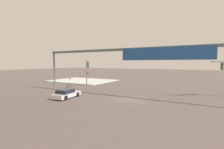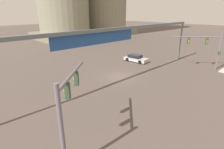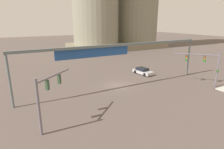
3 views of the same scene
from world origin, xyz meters
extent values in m
plane|color=#534741|center=(0.00, 0.00, 0.00)|extent=(221.60, 221.60, 0.00)
cylinder|color=slate|center=(13.22, -7.94, 2.76)|extent=(0.21, 0.21, 5.52)
cylinder|color=slate|center=(10.94, -5.37, 4.95)|extent=(4.68, 5.24, 0.16)
cube|color=#314D2B|center=(11.88, -6.43, 4.34)|extent=(0.41, 0.41, 0.95)
cylinder|color=red|center=(11.76, -6.53, 4.64)|extent=(0.18, 0.19, 0.20)
cylinder|color=orange|center=(11.76, -6.53, 4.34)|extent=(0.18, 0.19, 0.20)
cylinder|color=green|center=(11.76, -6.53, 4.04)|extent=(0.18, 0.19, 0.20)
cube|color=#314D2B|center=(10.12, -4.46, 4.34)|extent=(0.41, 0.41, 0.95)
cylinder|color=red|center=(10.00, -4.56, 4.64)|extent=(0.18, 0.19, 0.20)
cylinder|color=orange|center=(10.00, -4.56, 4.34)|extent=(0.18, 0.19, 0.20)
cylinder|color=green|center=(10.00, -4.56, 4.04)|extent=(0.18, 0.19, 0.20)
cube|color=#314D2B|center=(13.03, -8.10, 2.65)|extent=(0.38, 0.38, 0.44)
cylinder|color=slate|center=(-12.98, -8.45, 2.70)|extent=(0.25, 0.25, 5.41)
cylinder|color=slate|center=(-11.09, -6.72, 4.96)|extent=(3.90, 3.60, 0.19)
cube|color=#324931|center=(-11.92, -7.48, 4.34)|extent=(0.41, 0.41, 0.95)
cylinder|color=red|center=(-12.03, -7.36, 4.63)|extent=(0.19, 0.18, 0.20)
cylinder|color=orange|center=(-12.03, -7.36, 4.33)|extent=(0.19, 0.18, 0.20)
cylinder|color=green|center=(-12.03, -7.36, 4.03)|extent=(0.19, 0.18, 0.20)
cube|color=#324931|center=(-10.52, -6.19, 4.34)|extent=(0.41, 0.41, 0.95)
cylinder|color=red|center=(-10.63, -6.07, 4.63)|extent=(0.19, 0.18, 0.20)
cylinder|color=orange|center=(-10.63, -6.07, 4.33)|extent=(0.19, 0.18, 0.20)
cylinder|color=green|center=(-10.63, -6.07, 4.03)|extent=(0.19, 0.18, 0.20)
cylinder|color=slate|center=(15.01, -0.93, 3.22)|extent=(0.28, 0.28, 6.43)
cube|color=slate|center=(0.00, -0.93, 6.61)|extent=(30.41, 0.35, 0.35)
cube|color=#204B90|center=(-4.20, -0.72, 5.89)|extent=(10.97, 0.08, 1.53)
cube|color=#766D55|center=(21.53, 36.92, 1.04)|extent=(34.88, 17.54, 2.07)
cube|color=#B5B4B5|center=(7.77, 3.39, 0.44)|extent=(2.27, 4.41, 0.55)
cube|color=black|center=(7.74, 3.64, 0.96)|extent=(1.82, 2.37, 0.50)
cylinder|color=black|center=(8.75, 2.18, 0.32)|extent=(0.29, 0.66, 0.64)
cylinder|color=black|center=(7.09, 1.99, 0.32)|extent=(0.29, 0.66, 0.64)
cylinder|color=black|center=(8.45, 4.79, 0.32)|extent=(0.29, 0.66, 0.64)
cylinder|color=black|center=(6.79, 4.60, 0.32)|extent=(0.29, 0.66, 0.64)
camera|label=1|loc=(-8.90, 20.08, 4.76)|focal=27.04mm
camera|label=2|loc=(-16.22, -15.64, 8.56)|focal=28.07mm
camera|label=3|loc=(-14.59, -24.77, 10.05)|focal=30.25mm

